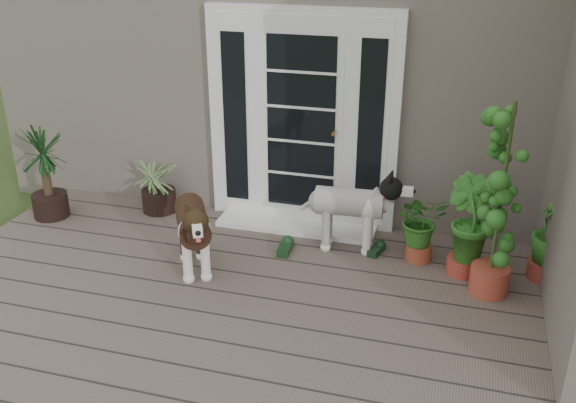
# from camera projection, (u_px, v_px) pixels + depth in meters

# --- Properties ---
(deck) EXTENTS (6.20, 4.60, 0.12)m
(deck) POSITION_uv_depth(u_px,v_px,m) (251.00, 354.00, 4.68)
(deck) COLOR #6B5B4C
(deck) RESTS_ON ground
(house_main) EXTENTS (7.40, 4.00, 3.10)m
(house_main) POSITION_uv_depth(u_px,v_px,m) (361.00, 47.00, 7.80)
(house_main) COLOR #665E54
(house_main) RESTS_ON ground
(door_unit) EXTENTS (1.90, 0.14, 2.15)m
(door_unit) POSITION_uv_depth(u_px,v_px,m) (302.00, 120.00, 6.20)
(door_unit) COLOR white
(door_unit) RESTS_ON deck
(door_step) EXTENTS (1.60, 0.40, 0.05)m
(door_step) POSITION_uv_depth(u_px,v_px,m) (296.00, 225.00, 6.45)
(door_step) COLOR white
(door_step) RESTS_ON deck
(brindle_dog) EXTENTS (0.73, 0.92, 0.71)m
(brindle_dog) POSITION_uv_depth(u_px,v_px,m) (193.00, 234.00, 5.54)
(brindle_dog) COLOR #3C2415
(brindle_dog) RESTS_ON deck
(white_dog) EXTENTS (0.86, 0.41, 0.70)m
(white_dog) POSITION_uv_depth(u_px,v_px,m) (349.00, 215.00, 5.91)
(white_dog) COLOR silver
(white_dog) RESTS_ON deck
(spider_plant) EXTENTS (0.76, 0.76, 0.64)m
(spider_plant) POSITION_uv_depth(u_px,v_px,m) (158.00, 183.00, 6.71)
(spider_plant) COLOR #8EB16D
(spider_plant) RESTS_ON deck
(yucca) EXTENTS (0.75, 0.75, 1.00)m
(yucca) POSITION_uv_depth(u_px,v_px,m) (45.00, 172.00, 6.51)
(yucca) COLOR black
(yucca) RESTS_ON deck
(herb_a) EXTENTS (0.59, 0.59, 0.58)m
(herb_a) POSITION_uv_depth(u_px,v_px,m) (420.00, 231.00, 5.74)
(herb_a) COLOR #214E16
(herb_a) RESTS_ON deck
(herb_b) EXTENTS (0.64, 0.64, 0.68)m
(herb_b) POSITION_uv_depth(u_px,v_px,m) (465.00, 239.00, 5.49)
(herb_b) COLOR #2B5C1A
(herb_b) RESTS_ON deck
(herb_c) EXTENTS (0.54, 0.54, 0.62)m
(herb_c) POSITION_uv_depth(u_px,v_px,m) (549.00, 246.00, 5.43)
(herb_c) COLOR #18551D
(herb_c) RESTS_ON deck
(sapling) EXTENTS (0.61, 0.61, 1.70)m
(sapling) POSITION_uv_depth(u_px,v_px,m) (501.00, 199.00, 5.00)
(sapling) COLOR #18541D
(sapling) RESTS_ON deck
(clog_left) EXTENTS (0.17, 0.33, 0.10)m
(clog_left) POSITION_uv_depth(u_px,v_px,m) (285.00, 247.00, 5.97)
(clog_left) COLOR black
(clog_left) RESTS_ON deck
(clog_right) EXTENTS (0.20, 0.30, 0.08)m
(clog_right) POSITION_uv_depth(u_px,v_px,m) (377.00, 249.00, 5.95)
(clog_right) COLOR black
(clog_right) RESTS_ON deck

